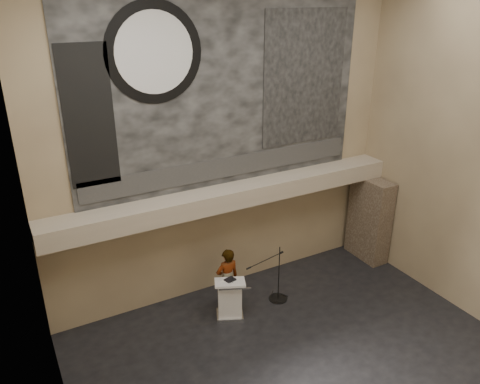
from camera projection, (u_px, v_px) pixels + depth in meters
floor at (307, 368)px, 10.75m from camera, size 10.00×10.00×0.00m
wall_back at (225, 145)px, 12.32m from camera, size 10.00×0.02×8.50m
wall_left at (46, 264)px, 6.88m from camera, size 0.02×8.00×8.50m
soffit at (233, 195)px, 12.51m from camera, size 10.00×0.80×0.50m
sprinkler_left at (178, 218)px, 11.87m from camera, size 0.04×0.04×0.06m
sprinkler_right at (292, 192)px, 13.41m from camera, size 0.04×0.04×0.06m
banner at (225, 90)px, 11.73m from camera, size 8.00×0.05×5.00m
banner_text_strip at (227, 167)px, 12.50m from camera, size 7.76×0.02×0.55m
banner_clock_rim at (154, 53)px, 10.51m from camera, size 2.30×0.02×2.30m
banner_clock_face at (155, 53)px, 10.50m from camera, size 1.84×0.02×1.84m
banner_building_print at (304, 79)px, 12.72m from camera, size 2.60×0.02×3.60m
banner_brick_print at (89, 118)px, 10.32m from camera, size 1.10×0.02×3.20m
stone_pier at (369, 219)px, 14.82m from camera, size 0.60×1.40×2.70m
lectern at (230, 299)px, 12.26m from camera, size 0.94×0.82×1.14m
binder at (230, 280)px, 12.07m from camera, size 0.31×0.27×0.04m
papers at (226, 283)px, 11.97m from camera, size 0.26×0.31×0.00m
speaker_person at (227, 279)px, 12.48m from camera, size 0.66×0.44×1.80m
mic_stand at (277, 292)px, 13.05m from camera, size 1.41×0.52×1.67m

